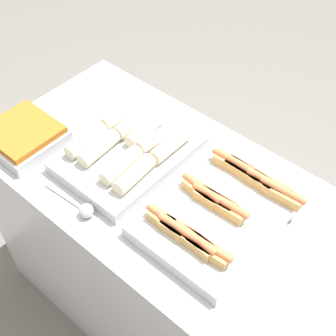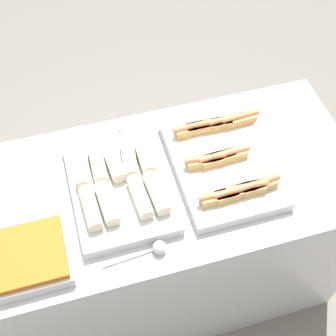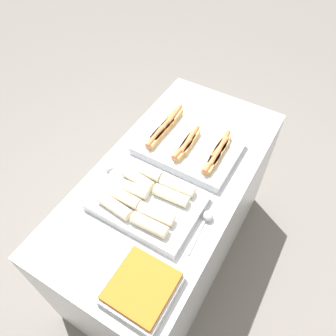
% 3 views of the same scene
% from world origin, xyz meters
% --- Properties ---
extents(ground_plane, '(12.00, 12.00, 0.00)m').
position_xyz_m(ground_plane, '(0.00, 0.00, 0.00)').
color(ground_plane, slate).
extents(counter, '(1.46, 0.73, 0.90)m').
position_xyz_m(counter, '(0.00, 0.00, 0.45)').
color(counter, '#B7BABF').
rests_on(counter, ground_plane).
extents(tray_hotdogs, '(0.39, 0.51, 0.10)m').
position_xyz_m(tray_hotdogs, '(0.19, 0.00, 0.94)').
color(tray_hotdogs, '#B7BABF').
rests_on(tray_hotdogs, counter).
extents(tray_wraps, '(0.35, 0.48, 0.10)m').
position_xyz_m(tray_wraps, '(-0.21, 0.00, 0.94)').
color(tray_wraps, '#B7BABF').
rests_on(tray_wraps, counter).
extents(tray_side_front, '(0.26, 0.25, 0.07)m').
position_xyz_m(tray_side_front, '(-0.56, -0.20, 0.93)').
color(tray_side_front, '#B7BABF').
rests_on(tray_side_front, counter).
extents(serving_spoon_near, '(0.23, 0.05, 0.05)m').
position_xyz_m(serving_spoon_near, '(-0.15, -0.27, 0.92)').
color(serving_spoon_near, '#B2B5BA').
rests_on(serving_spoon_near, counter).
extents(serving_spoon_far, '(0.22, 0.05, 0.05)m').
position_xyz_m(serving_spoon_far, '(-0.15, 0.27, 0.92)').
color(serving_spoon_far, '#B2B5BA').
rests_on(serving_spoon_far, counter).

